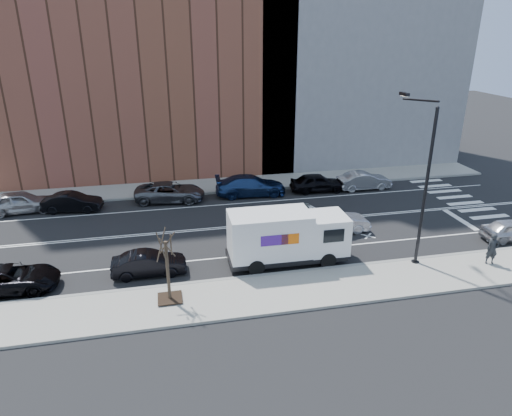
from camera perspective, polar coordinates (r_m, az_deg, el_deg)
name	(u,v)px	position (r m, az deg, el deg)	size (l,w,h in m)	color
ground	(268,224)	(31.77, 1.46, -2.00)	(120.00, 120.00, 0.00)	black
sidewalk_near	(307,289)	(24.23, 6.36, -10.05)	(44.00, 3.60, 0.15)	gray
sidewalk_far	(244,183)	(39.77, -1.48, 3.10)	(44.00, 3.60, 0.15)	gray
curb_near	(297,272)	(25.70, 5.12, -7.98)	(44.00, 0.25, 0.17)	gray
curb_far	(248,190)	(38.10, -0.98, 2.26)	(44.00, 0.25, 0.17)	gray
crosswalk	(471,206)	(38.52, 25.29, 0.19)	(3.00, 14.00, 0.01)	white
road_markings	(268,224)	(31.76, 1.46, -2.00)	(40.00, 8.60, 0.01)	white
bldg_brick	(140,48)	(43.91, -14.29, 18.79)	(26.00, 10.00, 22.00)	brown
bldg_concrete	(353,24)	(47.74, 12.09, 21.56)	(20.00, 10.00, 26.00)	slate
streetlight	(422,178)	(26.59, 20.05, 3.54)	(0.44, 4.02, 9.34)	black
street_tree	(168,277)	(22.87, -10.92, -8.42)	(1.20, 1.20, 3.75)	black
fedex_van	(287,236)	(26.10, 3.85, -3.55)	(6.96, 2.56, 3.16)	black
far_parked_a	(21,202)	(37.66, -27.35, 0.67)	(1.91, 4.75, 1.62)	#9C9BA0
far_parked_b	(72,202)	(36.37, -21.98, 0.68)	(1.47, 4.23, 1.39)	black
far_parked_c	(170,192)	(36.31, -10.71, 1.98)	(2.48, 5.38, 1.50)	#54565C
far_parked_d	(251,185)	(36.93, -0.68, 2.84)	(2.30, 5.66, 1.64)	navy
far_parked_e	(317,183)	(38.14, 7.69, 3.17)	(1.80, 4.48, 1.53)	black
far_parked_f	(364,181)	(39.43, 13.35, 3.35)	(1.56, 4.48, 1.47)	#A8A9AD
driving_sedan	(336,222)	(30.68, 9.92, -1.73)	(1.56, 4.48, 1.48)	silver
near_parked_rear_a	(149,264)	(25.92, -13.22, -6.78)	(1.41, 4.03, 1.33)	black
near_parked_rear_b	(9,279)	(26.99, -28.48, -7.79)	(2.27, 4.92, 1.37)	black
pedestrian	(492,249)	(29.17, 27.45, -4.57)	(0.67, 0.44, 1.85)	#222427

